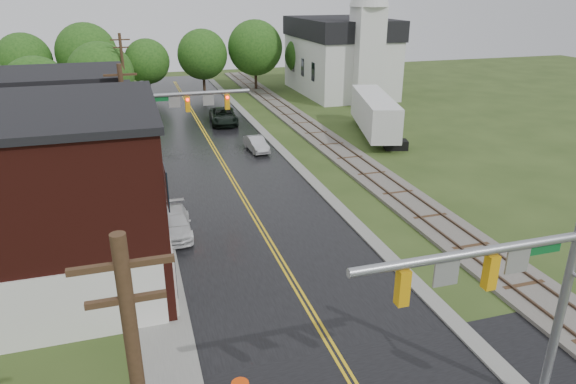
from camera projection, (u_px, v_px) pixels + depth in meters
name	position (u px, v px, depth m)	size (l,w,h in m)	color
main_road	(223.00, 164.00, 40.46)	(10.00, 90.00, 0.02)	black
curb_right	(272.00, 141.00, 46.37)	(0.80, 70.00, 0.12)	gray
sidewalk_left	(145.00, 195.00, 34.33)	(2.40, 50.00, 0.12)	gray
yellow_house	(61.00, 151.00, 32.73)	(8.00, 7.00, 6.40)	tan
darkred_building	(88.00, 130.00, 41.37)	(7.00, 6.00, 4.40)	#3F0F0C
church	(344.00, 48.00, 64.83)	(10.40, 18.40, 20.00)	silver
railroad	(320.00, 136.00, 47.58)	(3.20, 80.00, 0.30)	#59544C
traffic_signal_near	(510.00, 284.00, 14.68)	(7.34, 0.30, 7.20)	gray
traffic_signal_far	(177.00, 112.00, 35.01)	(7.34, 0.43, 7.20)	gray
utility_pole_b	(128.00, 139.00, 29.76)	(1.80, 0.28, 9.00)	#382616
utility_pole_c	(125.00, 79.00, 49.31)	(1.80, 0.28, 9.00)	#382616
tree_left_c	(39.00, 93.00, 43.82)	(6.00, 6.00, 7.65)	black
tree_left_e	(103.00, 76.00, 50.41)	(6.40, 6.40, 8.16)	black
suv_dark	(223.00, 116.00, 52.07)	(2.59, 5.61, 1.56)	black
sedan_silver	(256.00, 144.00, 43.35)	(1.29, 3.69, 1.21)	#AEADB2
pickup_white	(174.00, 223.00, 28.65)	(1.79, 4.40, 1.28)	silver
semi_trailer	(375.00, 113.00, 47.11)	(5.61, 12.08, 3.76)	black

